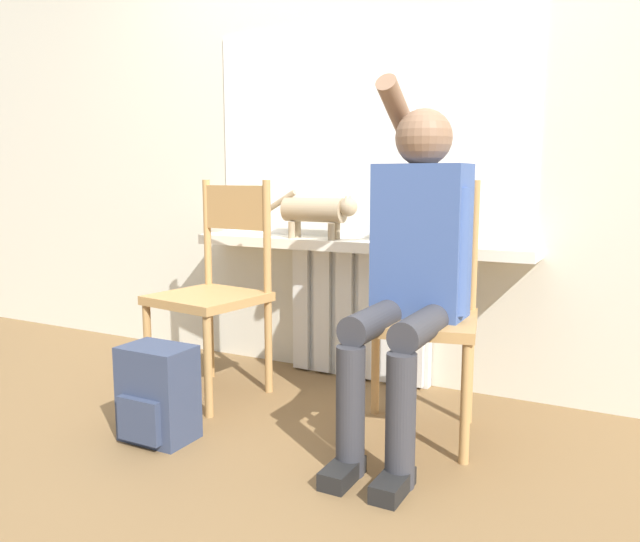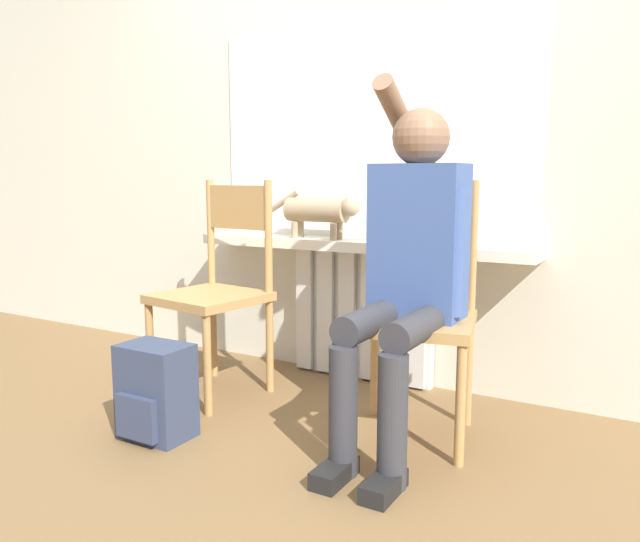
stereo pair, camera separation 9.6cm
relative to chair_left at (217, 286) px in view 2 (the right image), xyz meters
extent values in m
plane|color=brown|center=(0.50, -0.64, -0.51)|extent=(12.00, 12.00, 0.00)
cube|color=beige|center=(0.50, 0.59, 0.84)|extent=(7.00, 0.06, 2.70)
cube|color=silver|center=(0.50, 0.53, -0.18)|extent=(0.75, 0.05, 0.66)
cube|color=silver|center=(0.18, 0.48, -0.18)|extent=(0.09, 0.03, 0.63)
cube|color=silver|center=(0.31, 0.48, -0.18)|extent=(0.09, 0.03, 0.63)
cube|color=silver|center=(0.43, 0.48, -0.18)|extent=(0.09, 0.03, 0.63)
cube|color=silver|center=(0.56, 0.48, -0.18)|extent=(0.09, 0.03, 0.63)
cube|color=silver|center=(0.68, 0.48, -0.18)|extent=(0.09, 0.03, 0.63)
cube|color=silver|center=(0.81, 0.48, -0.18)|extent=(0.09, 0.03, 0.63)
cube|color=white|center=(0.50, 0.45, 0.18)|extent=(1.73, 0.22, 0.05)
cube|color=white|center=(0.50, 0.56, 0.72)|extent=(1.66, 0.01, 1.04)
cube|color=#B2844C|center=(-0.01, -0.05, -0.05)|extent=(0.50, 0.50, 0.04)
cylinder|color=#B2844C|center=(-0.23, -0.21, -0.29)|extent=(0.04, 0.04, 0.44)
cylinder|color=#B2844C|center=(0.16, -0.27, -0.29)|extent=(0.04, 0.04, 0.44)
cylinder|color=#B2844C|center=(-0.17, 0.17, -0.29)|extent=(0.04, 0.04, 0.44)
cylinder|color=#B2844C|center=(0.21, 0.12, -0.29)|extent=(0.04, 0.04, 0.44)
cylinder|color=#B2844C|center=(-0.17, 0.17, 0.23)|extent=(0.04, 0.04, 0.52)
cylinder|color=#B2844C|center=(0.21, 0.12, 0.23)|extent=(0.04, 0.04, 0.52)
cube|color=#B2844C|center=(0.02, 0.14, 0.36)|extent=(0.39, 0.08, 0.21)
cube|color=#B2844C|center=(1.00, -0.05, -0.05)|extent=(0.53, 0.53, 0.04)
cylinder|color=#B2844C|center=(0.85, -0.28, -0.29)|extent=(0.04, 0.04, 0.44)
cylinder|color=#B2844C|center=(1.23, -0.19, -0.29)|extent=(0.04, 0.04, 0.44)
cylinder|color=#B2844C|center=(0.77, 0.10, -0.29)|extent=(0.04, 0.04, 0.44)
cylinder|color=#B2844C|center=(1.14, 0.19, -0.29)|extent=(0.04, 0.04, 0.44)
cylinder|color=#B2844C|center=(0.77, 0.10, 0.23)|extent=(0.04, 0.04, 0.52)
cylinder|color=#B2844C|center=(1.14, 0.19, 0.23)|extent=(0.04, 0.04, 0.52)
cube|color=#B2844C|center=(0.95, 0.14, 0.36)|extent=(0.39, 0.11, 0.21)
cylinder|color=#333338|center=(0.91, -0.24, -0.01)|extent=(0.11, 0.43, 0.11)
cylinder|color=#333338|center=(1.09, -0.24, -0.01)|extent=(0.11, 0.43, 0.11)
cylinder|color=#333338|center=(0.91, -0.46, -0.28)|extent=(0.10, 0.10, 0.45)
cylinder|color=#333338|center=(1.09, -0.46, -0.28)|extent=(0.10, 0.10, 0.45)
cube|color=black|center=(0.91, -0.52, -0.48)|extent=(0.09, 0.20, 0.06)
cube|color=black|center=(1.09, -0.52, -0.48)|extent=(0.09, 0.20, 0.06)
cube|color=#3D5693|center=(1.00, -0.03, 0.26)|extent=(0.34, 0.20, 0.58)
sphere|color=#846047|center=(1.00, -0.03, 0.65)|extent=(0.21, 0.21, 0.21)
cylinder|color=#846047|center=(0.88, 0.11, 0.69)|extent=(0.08, 0.50, 0.38)
cylinder|color=#3D5693|center=(1.15, -0.07, 0.23)|extent=(0.08, 0.08, 0.46)
cylinder|color=#9E896B|center=(0.30, 0.41, 0.34)|extent=(0.32, 0.12, 0.12)
sphere|color=#9E896B|center=(0.48, 0.41, 0.36)|extent=(0.09, 0.09, 0.09)
cone|color=#9E896B|center=(0.48, 0.39, 0.40)|extent=(0.03, 0.03, 0.03)
cone|color=#9E896B|center=(0.48, 0.44, 0.40)|extent=(0.03, 0.03, 0.03)
cylinder|color=#9E896B|center=(0.41, 0.38, 0.24)|extent=(0.03, 0.03, 0.08)
cylinder|color=#9E896B|center=(0.41, 0.44, 0.24)|extent=(0.03, 0.03, 0.08)
cylinder|color=#9E896B|center=(0.19, 0.38, 0.24)|extent=(0.03, 0.03, 0.08)
cylinder|color=#9E896B|center=(0.19, 0.44, 0.24)|extent=(0.03, 0.03, 0.08)
cylinder|color=#9E896B|center=(0.09, 0.41, 0.37)|extent=(0.21, 0.03, 0.14)
cube|color=#333D56|center=(0.13, -0.54, -0.32)|extent=(0.27, 0.19, 0.37)
cube|color=#333D56|center=(0.13, -0.65, -0.40)|extent=(0.19, 0.03, 0.17)
camera|label=1|loc=(1.76, -2.28, 0.50)|focal=35.00mm
camera|label=2|loc=(1.84, -2.24, 0.50)|focal=35.00mm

